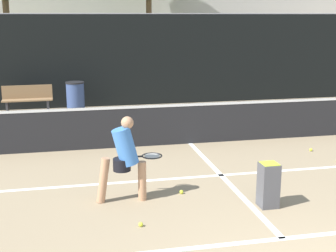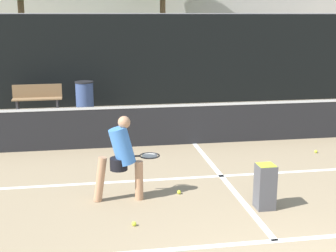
{
  "view_description": "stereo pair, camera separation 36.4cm",
  "coord_description": "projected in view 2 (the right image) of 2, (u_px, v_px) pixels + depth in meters",
  "views": [
    {
      "loc": [
        -2.71,
        -3.52,
        2.93
      ],
      "look_at": [
        -0.97,
        4.59,
        0.95
      ],
      "focal_mm": 50.0,
      "sensor_mm": 36.0,
      "label": 1
    },
    {
      "loc": [
        -2.35,
        -3.58,
        2.93
      ],
      "look_at": [
        -0.97,
        4.59,
        0.95
      ],
      "focal_mm": 50.0,
      "sensor_mm": 36.0,
      "label": 2
    }
  ],
  "objects": [
    {
      "name": "tennis_ball_scattered_2",
      "position": [
        134.0,
        224.0,
        6.64
      ],
      "size": [
        0.07,
        0.07,
        0.07
      ],
      "primitive_type": "sphere",
      "color": "#D1E033",
      "rests_on": "ground"
    },
    {
      "name": "player_practicing",
      "position": [
        122.0,
        155.0,
        7.42
      ],
      "size": [
        1.12,
        0.54,
        1.4
      ],
      "rotation": [
        0.0,
        0.0,
        -0.05
      ],
      "color": "tan",
      "rests_on": "ground"
    },
    {
      "name": "fence_back",
      "position": [
        161.0,
        60.0,
        15.37
      ],
      "size": [
        24.0,
        0.06,
        2.97
      ],
      "color": "black",
      "rests_on": "ground"
    },
    {
      "name": "court_baseline_near",
      "position": [
        275.0,
        241.0,
        6.2
      ],
      "size": [
        11.0,
        0.1,
        0.01
      ],
      "primitive_type": "cube",
      "color": "white",
      "rests_on": "ground"
    },
    {
      "name": "court_service_line",
      "position": [
        221.0,
        176.0,
        8.7
      ],
      "size": [
        8.25,
        0.1,
        0.01
      ],
      "primitive_type": "cube",
      "color": "white",
      "rests_on": "ground"
    },
    {
      "name": "courtside_bench",
      "position": [
        37.0,
        98.0,
        14.21
      ],
      "size": [
        1.47,
        0.41,
        0.86
      ],
      "rotation": [
        0.0,
        0.0,
        0.02
      ],
      "color": "olive",
      "rests_on": "ground"
    },
    {
      "name": "trash_bin",
      "position": [
        85.0,
        96.0,
        14.47
      ],
      "size": [
        0.57,
        0.57,
        0.93
      ],
      "color": "#384C7F",
      "rests_on": "ground"
    },
    {
      "name": "court_center_mark",
      "position": [
        224.0,
        179.0,
        8.54
      ],
      "size": [
        0.1,
        4.88,
        0.01
      ],
      "primitive_type": "cube",
      "color": "white",
      "rests_on": "ground"
    },
    {
      "name": "net",
      "position": [
        195.0,
        122.0,
        10.76
      ],
      "size": [
        11.09,
        0.09,
        1.07
      ],
      "color": "slate",
      "rests_on": "ground"
    },
    {
      "name": "tennis_ball_scattered_3",
      "position": [
        316.0,
        152.0,
        10.15
      ],
      "size": [
        0.07,
        0.07,
        0.07
      ],
      "primitive_type": "sphere",
      "color": "#D1E033",
      "rests_on": "ground"
    },
    {
      "name": "building_far",
      "position": [
        128.0,
        20.0,
        27.29
      ],
      "size": [
        36.0,
        2.4,
        5.22
      ],
      "primitive_type": "cube",
      "color": "beige",
      "rests_on": "ground"
    },
    {
      "name": "parked_car",
      "position": [
        59.0,
        76.0,
        17.72
      ],
      "size": [
        1.8,
        4.69,
        1.52
      ],
      "color": "black",
      "rests_on": "ground"
    },
    {
      "name": "tennis_ball_scattered_8",
      "position": [
        179.0,
        192.0,
        7.83
      ],
      "size": [
        0.07,
        0.07,
        0.07
      ],
      "primitive_type": "sphere",
      "color": "#D1E033",
      "rests_on": "ground"
    },
    {
      "name": "ball_hopper",
      "position": [
        265.0,
        185.0,
        7.18
      ],
      "size": [
        0.28,
        0.28,
        0.71
      ],
      "color": "#4C4C51",
      "rests_on": "ground"
    }
  ]
}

